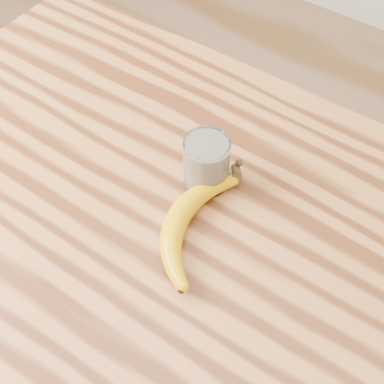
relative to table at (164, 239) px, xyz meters
The scene contains 3 objects.
table is the anchor object (origin of this frame).
smoothie_glass 0.20m from the table, 63.87° to the left, with size 0.08×0.08×0.10m.
banana 0.16m from the table, 25.75° to the right, with size 0.12×0.33×0.04m, color #EAA700, non-canonical shape.
Camera 1 is at (0.36, -0.42, 1.66)m, focal length 50.00 mm.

